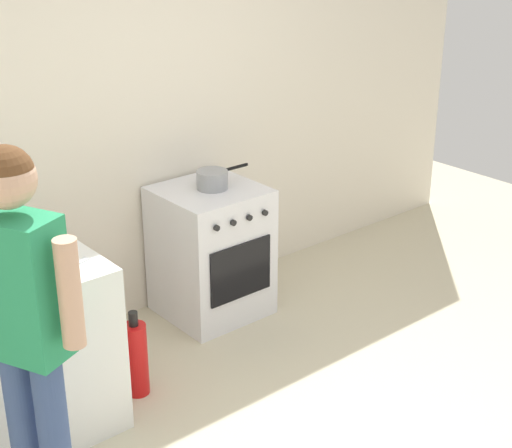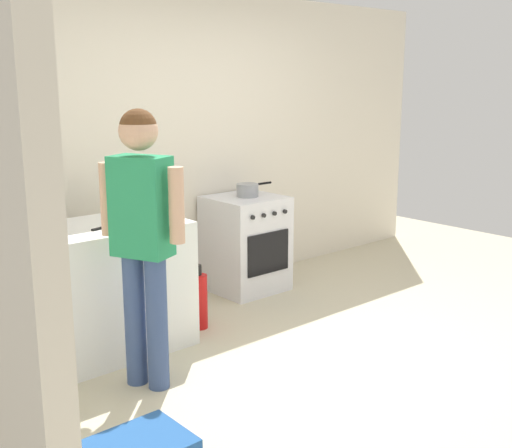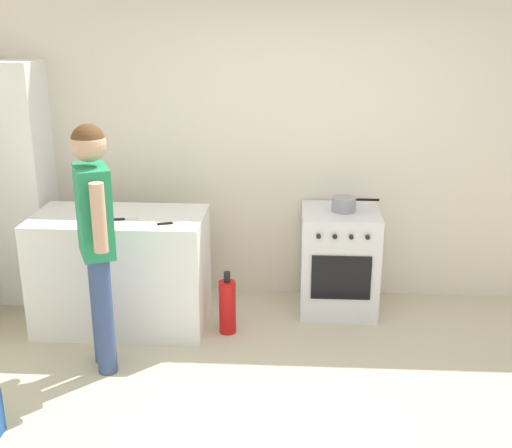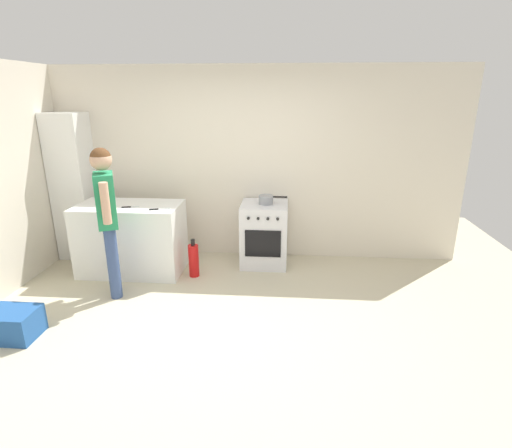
{
  "view_description": "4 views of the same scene",
  "coord_description": "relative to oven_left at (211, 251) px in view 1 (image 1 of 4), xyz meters",
  "views": [
    {
      "loc": [
        -2.34,
        -2.09,
        2.52
      ],
      "look_at": [
        -0.07,
        0.63,
        1.03
      ],
      "focal_mm": 55.0,
      "sensor_mm": 36.0,
      "label": 1
    },
    {
      "loc": [
        -3.23,
        -2.66,
        1.86
      ],
      "look_at": [
        -0.25,
        0.75,
        0.83
      ],
      "focal_mm": 45.0,
      "sensor_mm": 36.0,
      "label": 2
    },
    {
      "loc": [
        -0.04,
        -3.34,
        2.34
      ],
      "look_at": [
        -0.28,
        0.71,
        1.01
      ],
      "focal_mm": 45.0,
      "sensor_mm": 36.0,
      "label": 3
    },
    {
      "loc": [
        0.64,
        -3.5,
        2.23
      ],
      "look_at": [
        0.3,
        0.79,
        0.82
      ],
      "focal_mm": 28.0,
      "sensor_mm": 36.0,
      "label": 4
    }
  ],
  "objects": [
    {
      "name": "pot",
      "position": [
        0.02,
        -0.0,
        0.48
      ],
      "size": [
        0.37,
        0.19,
        0.11
      ],
      "color": "gray",
      "rests_on": "oven_left"
    },
    {
      "name": "fire_extinguisher",
      "position": [
        -0.87,
        -0.48,
        -0.21
      ],
      "size": [
        0.13,
        0.13,
        0.5
      ],
      "color": "red",
      "rests_on": "ground"
    },
    {
      "name": "back_wall",
      "position": [
        -0.35,
        0.37,
        0.87
      ],
      "size": [
        6.0,
        0.1,
        2.6
      ],
      "primitive_type": "cube",
      "color": "silver",
      "rests_on": "ground"
    },
    {
      "name": "oven_left",
      "position": [
        0.0,
        0.0,
        0.0
      ],
      "size": [
        0.62,
        0.62,
        0.85
      ],
      "color": "silver",
      "rests_on": "ground"
    },
    {
      "name": "knife_utility",
      "position": [
        -1.25,
        -0.55,
        0.48
      ],
      "size": [
        0.25,
        0.11,
        0.01
      ],
      "color": "silver",
      "rests_on": "counter_unit"
    },
    {
      "name": "person",
      "position": [
        -1.67,
        -1.03,
        0.6
      ],
      "size": [
        0.32,
        0.53,
        1.7
      ],
      "color": "#384C7A",
      "rests_on": "ground"
    }
  ]
}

